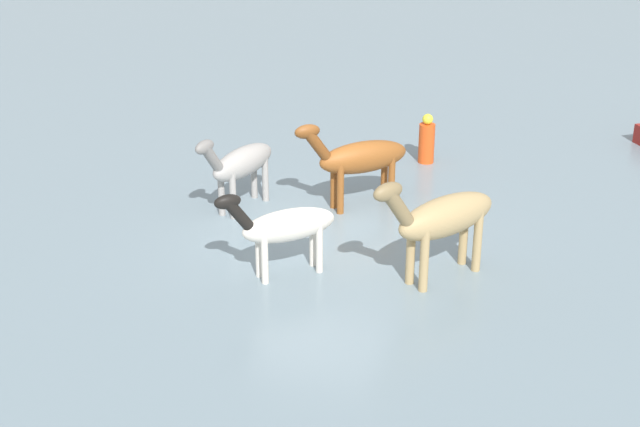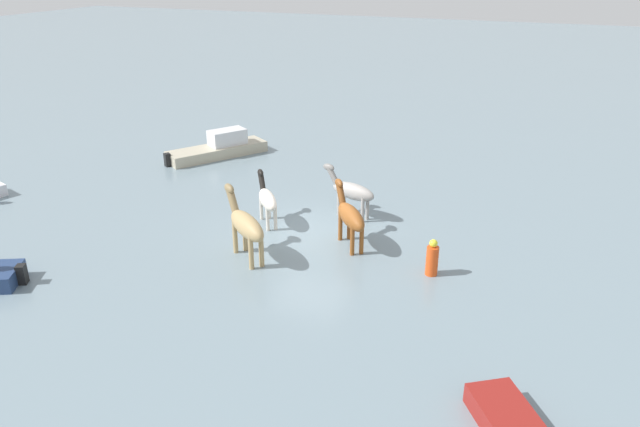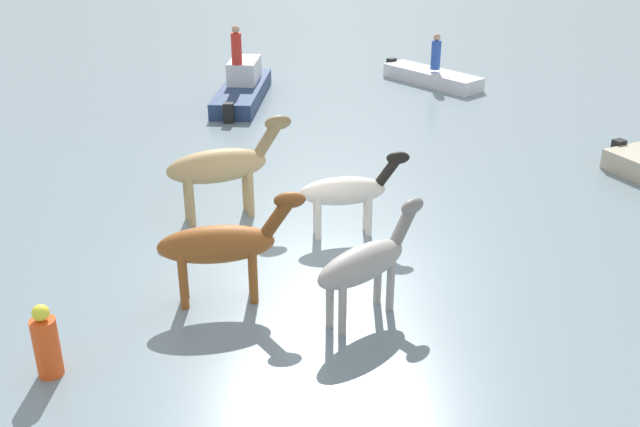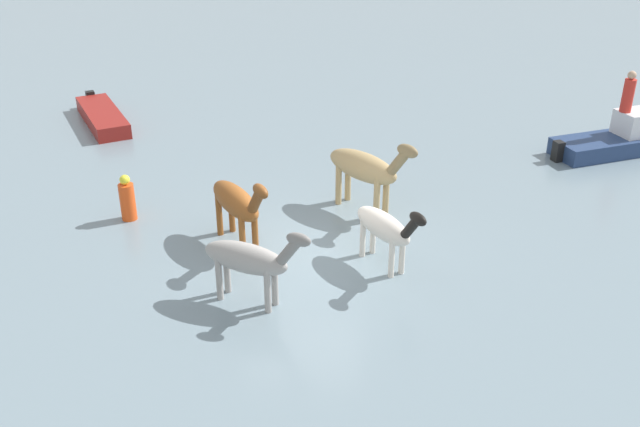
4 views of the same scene
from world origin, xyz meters
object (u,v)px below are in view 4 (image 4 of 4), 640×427
(horse_rear_stallion, at_px, (366,168))
(person_boatman_standing, at_px, (628,93))
(horse_dun_straggler, at_px, (385,227))
(buoy_channel_marker, at_px, (127,200))
(boat_motor_center, at_px, (628,140))
(horse_pinto_flank, at_px, (249,259))
(boat_launch_far, at_px, (103,119))
(horse_mid_herd, at_px, (237,202))

(horse_rear_stallion, xyz_separation_m, person_boatman_standing, (4.89, -7.11, 0.60))
(horse_dun_straggler, xyz_separation_m, buoy_channel_marker, (1.43, 6.11, -0.41))
(boat_motor_center, bearing_deg, horse_pinto_flank, -161.90)
(horse_rear_stallion, height_order, boat_launch_far, horse_rear_stallion)
(boat_launch_far, bearing_deg, boat_motor_center, 54.88)
(boat_launch_far, bearing_deg, horse_rear_stallion, 25.28)
(boat_motor_center, xyz_separation_m, person_boatman_standing, (-0.02, 0.26, 1.42))
(boat_motor_center, relative_size, boat_launch_far, 1.28)
(horse_rear_stallion, relative_size, boat_launch_far, 0.65)
(horse_rear_stallion, height_order, boat_motor_center, horse_rear_stallion)
(horse_pinto_flank, xyz_separation_m, horse_rear_stallion, (4.26, -1.90, 0.16))
(person_boatman_standing, bearing_deg, horse_rear_stallion, 124.50)
(horse_pinto_flank, distance_m, horse_rear_stallion, 4.67)
(horse_pinto_flank, bearing_deg, boat_launch_far, 143.73)
(boat_launch_far, bearing_deg, horse_dun_straggler, 16.29)
(horse_mid_herd, height_order, buoy_channel_marker, horse_mid_herd)
(horse_dun_straggler, distance_m, horse_rear_stallion, 2.65)
(horse_pinto_flank, relative_size, horse_mid_herd, 1.07)
(boat_motor_center, bearing_deg, buoy_channel_marker, 178.54)
(boat_motor_center, bearing_deg, person_boatman_standing, 158.92)
(boat_launch_far, distance_m, buoy_channel_marker, 7.20)
(horse_mid_herd, xyz_separation_m, boat_motor_center, (6.95, -10.02, -0.73))
(buoy_channel_marker, bearing_deg, horse_mid_herd, -107.25)
(horse_rear_stallion, xyz_separation_m, buoy_channel_marker, (-1.14, 5.52, -0.62))
(horse_pinto_flank, xyz_separation_m, buoy_channel_marker, (3.12, 3.63, -0.46))
(person_boatman_standing, xyz_separation_m, buoy_channel_marker, (-6.03, 12.64, -1.22))
(horse_dun_straggler, bearing_deg, buoy_channel_marker, -142.87)
(horse_mid_herd, xyz_separation_m, buoy_channel_marker, (0.89, 2.88, -0.53))
(boat_motor_center, xyz_separation_m, buoy_channel_marker, (-6.06, 12.89, 0.20))
(boat_launch_far, bearing_deg, horse_mid_herd, 6.31)
(horse_dun_straggler, height_order, buoy_channel_marker, horse_dun_straggler)
(buoy_channel_marker, bearing_deg, boat_launch_far, 27.22)
(horse_rear_stallion, relative_size, person_boatman_standing, 1.96)
(boat_motor_center, bearing_deg, horse_dun_straggler, -158.81)
(horse_dun_straggler, bearing_deg, person_boatman_standing, 99.11)
(horse_rear_stallion, distance_m, horse_mid_herd, 3.34)
(horse_rear_stallion, height_order, horse_mid_herd, horse_rear_stallion)
(horse_mid_herd, bearing_deg, horse_pinto_flank, -21.11)
(horse_dun_straggler, relative_size, horse_pinto_flank, 0.82)
(horse_dun_straggler, xyz_separation_m, boat_launch_far, (7.82, 9.40, -0.76))
(horse_rear_stallion, distance_m, boat_launch_far, 10.30)
(horse_pinto_flank, bearing_deg, buoy_channel_marker, 156.99)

